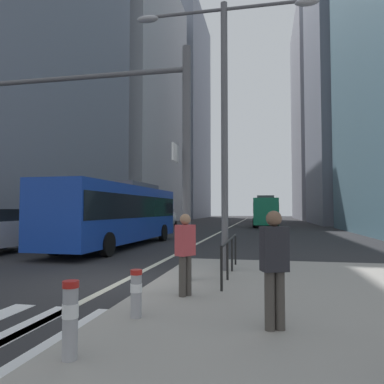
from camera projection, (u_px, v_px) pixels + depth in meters
ground_plane at (217, 234)px, 29.04m from camera, size 160.00×160.00×0.00m
median_island at (354, 300)px, 7.40m from camera, size 9.00×10.00×0.15m
lane_centre_line at (229, 227)px, 38.83m from camera, size 0.20×80.00×0.01m
office_tower_left_near at (21, 22)px, 30.13m from camera, size 10.02×23.55×34.92m
office_tower_left_mid at (137, 98)px, 57.61m from camera, size 10.70×25.34×39.29m
office_tower_left_far at (178, 115)px, 84.94m from camera, size 12.01×23.78×47.93m
office_tower_right_mid at (364, 88)px, 48.68m from camera, size 13.64×16.97×36.40m
office_tower_right_far at (330, 116)px, 73.96m from camera, size 13.72×23.11×41.85m
city_bus_blue_oncoming at (119, 211)px, 18.81m from camera, size 2.89×12.00×3.40m
city_bus_red_receding at (265, 210)px, 41.21m from camera, size 2.83×10.80×3.40m
car_oncoming_mid at (165, 218)px, 40.16m from camera, size 2.19×4.16×1.94m
car_receding_near at (260, 215)px, 57.77m from camera, size 2.20×4.44×1.94m
traffic_signal_gantry at (104, 127)px, 9.75m from camera, size 6.73×0.65×6.00m
street_lamp_post at (224, 97)px, 10.80m from camera, size 5.50×0.32×8.00m
bollard_front at (70, 316)px, 4.30m from camera, size 0.20×0.20×0.92m
bollard_left at (136, 291)px, 5.97m from camera, size 0.20×0.20×0.78m
pedestrian_railing at (230, 249)px, 9.80m from camera, size 0.06×3.93×0.98m
pedestrian_waiting at (274, 263)px, 5.38m from camera, size 0.44×0.36×1.75m
pedestrian_walking at (185, 250)px, 7.48m from camera, size 0.41×0.45×1.68m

